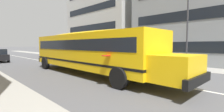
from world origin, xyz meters
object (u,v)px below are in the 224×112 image
street_lamp (188,20)px  parked_car_beige_mid_block (77,54)px  school_bus (89,49)px  parked_car_red_under_tree (47,52)px

street_lamp → parked_car_beige_mid_block: bearing=-171.3°
school_bus → parked_car_beige_mid_block: (-10.35, 5.55, -0.99)m
parked_car_beige_mid_block → street_lamp: 14.93m
parked_car_red_under_tree → school_bus: bearing=-12.8°
parked_car_red_under_tree → parked_car_beige_mid_block: size_ratio=0.99×
parked_car_red_under_tree → street_lamp: 25.25m
school_bus → parked_car_beige_mid_block: 11.79m
school_bus → parked_car_red_under_tree: (-20.91, 5.59, -0.99)m
parked_car_beige_mid_block → school_bus: bearing=-25.3°
parked_car_red_under_tree → parked_car_beige_mid_block: same height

